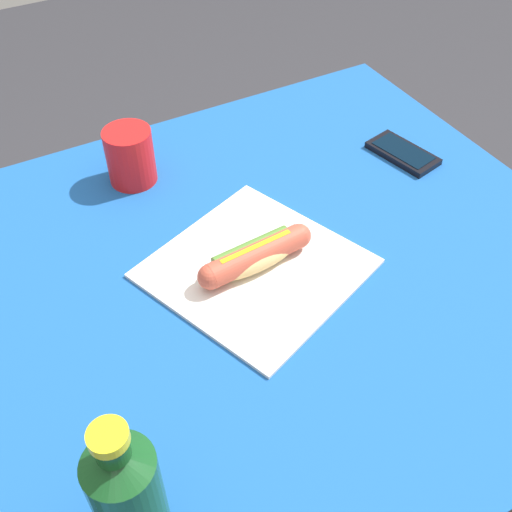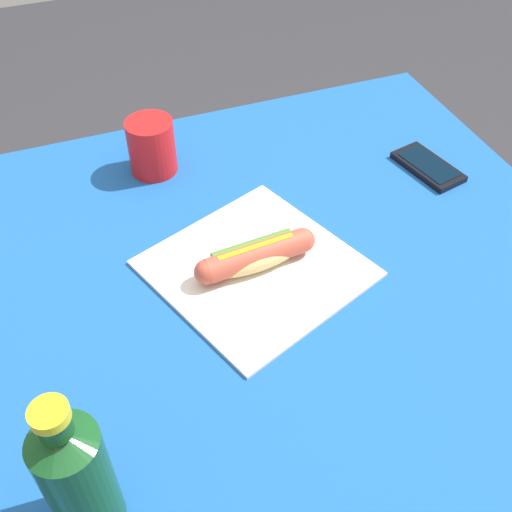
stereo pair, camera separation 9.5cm
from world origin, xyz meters
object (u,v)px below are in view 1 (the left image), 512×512
Objects in this scene: soda_bottle at (128,496)px; drinking_cup at (130,156)px; cell_phone at (403,153)px; hot_dog at (256,256)px.

soda_bottle reaches higher than drinking_cup.
drinking_cup is at bearing 69.76° from soda_bottle.
cell_phone is 1.42× the size of drinking_cup.
soda_bottle is at bearing -148.80° from cell_phone.
cell_phone is at bearing 31.20° from soda_bottle.
cell_phone is 0.65× the size of soda_bottle.
drinking_cup is (0.22, 0.60, -0.05)m from soda_bottle.
soda_bottle is at bearing -136.16° from hot_dog.
drinking_cup is at bearing 105.48° from hot_dog.
soda_bottle reaches higher than hot_dog.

